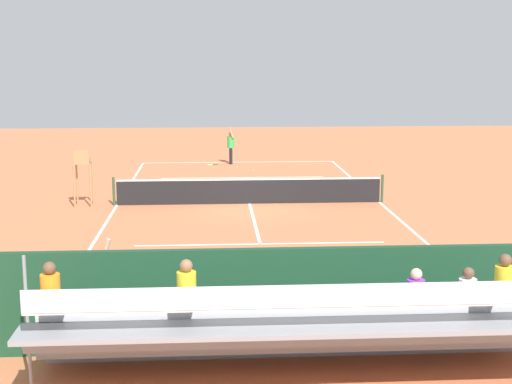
{
  "coord_description": "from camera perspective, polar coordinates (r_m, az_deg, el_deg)",
  "views": [
    {
      "loc": [
        1.43,
        27.19,
        5.55
      ],
      "look_at": [
        0.0,
        4.0,
        1.2
      ],
      "focal_mm": 51.3,
      "sensor_mm": 36.0,
      "label": 1
    }
  ],
  "objects": [
    {
      "name": "tennis_player",
      "position": [
        37.88,
        -1.98,
        3.73
      ],
      "size": [
        0.39,
        0.54,
        1.93
      ],
      "color": "black",
      "rests_on": "ground"
    },
    {
      "name": "tennis_racket",
      "position": [
        37.68,
        -3.57,
        2.14
      ],
      "size": [
        0.58,
        0.4,
        0.03
      ],
      "color": "black",
      "rests_on": "ground"
    },
    {
      "name": "equipment_bag",
      "position": [
        14.92,
        3.91,
        -10.53
      ],
      "size": [
        0.9,
        0.36,
        0.36
      ],
      "primitive_type": "cube",
      "color": "black",
      "rests_on": "ground"
    },
    {
      "name": "line_judge",
      "position": [
        15.1,
        -11.83,
        -7.11
      ],
      "size": [
        0.42,
        0.55,
        1.93
      ],
      "color": "#232328",
      "rests_on": "ground"
    },
    {
      "name": "tennis_ball_near",
      "position": [
        35.65,
        -0.2,
        1.7
      ],
      "size": [
        0.07,
        0.07,
        0.07
      ],
      "primitive_type": "sphere",
      "color": "#CCDB33",
      "rests_on": "ground"
    },
    {
      "name": "umpire_chair",
      "position": [
        27.86,
        -13.35,
        1.57
      ],
      "size": [
        0.67,
        0.67,
        2.14
      ],
      "color": "#A88456",
      "rests_on": "ground"
    },
    {
      "name": "tennis_ball_far",
      "position": [
        36.69,
        -1.49,
        1.95
      ],
      "size": [
        0.07,
        0.07,
        0.07
      ],
      "primitive_type": "sphere",
      "color": "#CCDB33",
      "rests_on": "ground"
    },
    {
      "name": "ground_plane",
      "position": [
        27.79,
        -0.51,
        -0.92
      ],
      "size": [
        60.0,
        60.0,
        0.0
      ],
      "primitive_type": "plane",
      "color": "#CC7047"
    },
    {
      "name": "tennis_net",
      "position": [
        27.69,
        -0.51,
        0.1
      ],
      "size": [
        10.3,
        0.1,
        1.07
      ],
      "color": "black",
      "rests_on": "ground"
    },
    {
      "name": "bleacher_stand",
      "position": [
        12.75,
        3.4,
        -10.6
      ],
      "size": [
        9.06,
        2.4,
        2.48
      ],
      "color": "gray",
      "rests_on": "ground"
    },
    {
      "name": "court_line_markings",
      "position": [
        27.83,
        -0.51,
        -0.9
      ],
      "size": [
        10.1,
        22.2,
        0.01
      ],
      "color": "white",
      "rests_on": "ground"
    },
    {
      "name": "backdrop_wall",
      "position": [
        14.03,
        2.54,
        -8.34
      ],
      "size": [
        18.0,
        0.16,
        2.0
      ],
      "primitive_type": "cube",
      "color": "#194228",
      "rests_on": "ground"
    },
    {
      "name": "courtside_bench",
      "position": [
        15.17,
        9.64,
        -8.77
      ],
      "size": [
        1.8,
        0.4,
        0.93
      ],
      "color": "#9E754C",
      "rests_on": "ground"
    }
  ]
}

